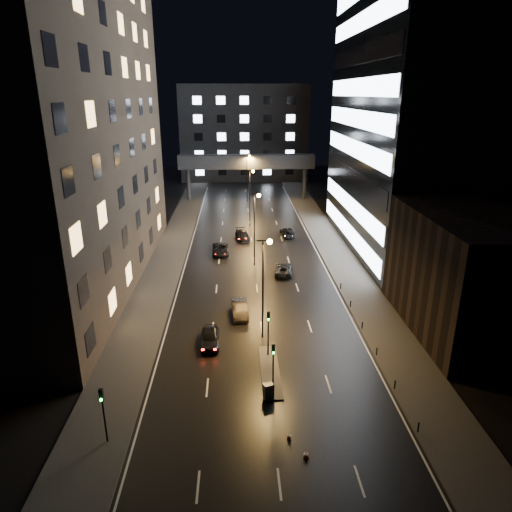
# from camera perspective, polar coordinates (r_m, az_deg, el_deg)

# --- Properties ---
(ground) EXTENTS (160.00, 160.00, 0.00)m
(ground) POSITION_cam_1_polar(r_m,az_deg,el_deg) (75.20, -0.58, 2.10)
(ground) COLOR black
(ground) RESTS_ON ground
(sidewalk_left) EXTENTS (5.00, 110.00, 0.15)m
(sidewalk_left) POSITION_cam_1_polar(r_m,az_deg,el_deg) (71.11, -10.56, 0.77)
(sidewalk_left) COLOR #383533
(sidewalk_left) RESTS_ON ground
(sidewalk_right) EXTENTS (5.00, 110.00, 0.15)m
(sidewalk_right) POSITION_cam_1_polar(r_m,az_deg,el_deg) (71.94, 9.56, 1.06)
(sidewalk_right) COLOR #383533
(sidewalk_right) RESTS_ON ground
(building_left) EXTENTS (15.00, 48.00, 40.00)m
(building_left) POSITION_cam_1_polar(r_m,az_deg,el_deg) (59.23, -23.26, 15.54)
(building_left) COLOR #2D2319
(building_left) RESTS_ON ground
(building_right_low) EXTENTS (10.00, 18.00, 12.00)m
(building_right_low) POSITION_cam_1_polar(r_m,az_deg,el_deg) (49.32, 24.68, -2.01)
(building_right_low) COLOR black
(building_right_low) RESTS_ON ground
(building_right_glass) EXTENTS (20.00, 36.00, 45.00)m
(building_right_glass) POSITION_cam_1_polar(r_m,az_deg,el_deg) (72.98, 20.62, 18.34)
(building_right_glass) COLOR black
(building_right_glass) RESTS_ON ground
(building_far) EXTENTS (34.00, 14.00, 25.00)m
(building_far) POSITION_cam_1_polar(r_m,az_deg,el_deg) (130.07, -1.51, 15.18)
(building_far) COLOR #333335
(building_far) RESTS_ON ground
(skybridge) EXTENTS (30.00, 3.00, 10.00)m
(skybridge) POSITION_cam_1_polar(r_m,az_deg,el_deg) (102.68, -1.18, 11.63)
(skybridge) COLOR #333335
(skybridge) RESTS_ON ground
(median_island) EXTENTS (1.60, 8.00, 0.15)m
(median_island) POSITION_cam_1_polar(r_m,az_deg,el_deg) (40.64, 1.76, -14.18)
(median_island) COLOR #383533
(median_island) RESTS_ON ground
(traffic_signal_near) EXTENTS (0.28, 0.34, 4.40)m
(traffic_signal_near) POSITION_cam_1_polar(r_m,az_deg,el_deg) (41.21, 1.55, -8.76)
(traffic_signal_near) COLOR black
(traffic_signal_near) RESTS_ON median_island
(traffic_signal_far) EXTENTS (0.28, 0.34, 4.40)m
(traffic_signal_far) POSITION_cam_1_polar(r_m,az_deg,el_deg) (36.48, 2.17, -12.88)
(traffic_signal_far) COLOR black
(traffic_signal_far) RESTS_ON median_island
(traffic_signal_corner) EXTENTS (0.28, 0.34, 4.40)m
(traffic_signal_corner) POSITION_cam_1_polar(r_m,az_deg,el_deg) (33.64, -18.59, -17.53)
(traffic_signal_corner) COLOR black
(traffic_signal_corner) RESTS_ON ground
(bollard_row) EXTENTS (0.12, 25.12, 0.90)m
(bollard_row) POSITION_cam_1_polar(r_m,az_deg,el_deg) (45.93, 13.95, -9.96)
(bollard_row) COLOR black
(bollard_row) RESTS_ON ground
(streetlight_near) EXTENTS (1.45, 0.50, 10.15)m
(streetlight_near) POSITION_cam_1_polar(r_m,az_deg,el_deg) (42.91, 1.08, -2.53)
(streetlight_near) COLOR black
(streetlight_near) RESTS_ON ground
(streetlight_mid_a) EXTENTS (1.45, 0.50, 10.15)m
(streetlight_mid_a) POSITION_cam_1_polar(r_m,az_deg,el_deg) (61.86, -0.06, 4.49)
(streetlight_mid_a) COLOR black
(streetlight_mid_a) RESTS_ON ground
(streetlight_mid_b) EXTENTS (1.45, 0.50, 10.15)m
(streetlight_mid_b) POSITION_cam_1_polar(r_m,az_deg,el_deg) (81.32, -0.68, 8.18)
(streetlight_mid_b) COLOR black
(streetlight_mid_b) RESTS_ON ground
(streetlight_far) EXTENTS (1.45, 0.50, 10.15)m
(streetlight_far) POSITION_cam_1_polar(r_m,az_deg,el_deg) (100.99, -1.05, 10.44)
(streetlight_far) COLOR black
(streetlight_far) RESTS_ON ground
(car_away_a) EXTENTS (1.89, 4.43, 1.49)m
(car_away_a) POSITION_cam_1_polar(r_m,az_deg,el_deg) (44.36, -5.77, -10.12)
(car_away_a) COLOR black
(car_away_a) RESTS_ON ground
(car_away_b) EXTENTS (1.88, 4.74, 1.53)m
(car_away_b) POSITION_cam_1_polar(r_m,az_deg,el_deg) (49.53, -2.04, -6.64)
(car_away_b) COLOR black
(car_away_b) RESTS_ON ground
(car_away_c) EXTENTS (2.64, 5.29, 1.44)m
(car_away_c) POSITION_cam_1_polar(r_m,az_deg,el_deg) (68.30, -4.48, 0.83)
(car_away_c) COLOR black
(car_away_c) RESTS_ON ground
(car_away_d) EXTENTS (2.60, 5.16, 1.44)m
(car_away_d) POSITION_cam_1_polar(r_m,az_deg,el_deg) (75.03, -1.73, 2.63)
(car_away_d) COLOR black
(car_away_d) RESTS_ON ground
(car_toward_a) EXTENTS (2.81, 4.98, 1.31)m
(car_toward_a) POSITION_cam_1_polar(r_m,az_deg,el_deg) (60.77, 3.47, -1.64)
(car_toward_a) COLOR black
(car_toward_a) RESTS_ON ground
(car_toward_b) EXTENTS (2.38, 4.96, 1.39)m
(car_toward_b) POSITION_cam_1_polar(r_m,az_deg,el_deg) (76.96, 3.94, 3.01)
(car_toward_b) COLOR black
(car_toward_b) RESTS_ON ground
(utility_cabinet) EXTENTS (0.91, 0.76, 1.24)m
(utility_cabinet) POSITION_cam_1_polar(r_m,az_deg,el_deg) (37.20, 1.57, -16.49)
(utility_cabinet) COLOR #525255
(utility_cabinet) RESTS_ON median_island
(cone_a) EXTENTS (0.43, 0.43, 0.52)m
(cone_a) POSITION_cam_1_polar(r_m,az_deg,el_deg) (34.11, 4.15, -21.56)
(cone_a) COLOR #EA4D0C
(cone_a) RESTS_ON ground
(cone_b) EXTENTS (0.53, 0.53, 0.55)m
(cone_b) POSITION_cam_1_polar(r_m,az_deg,el_deg) (32.89, 6.27, -23.49)
(cone_b) COLOR #FF3E0D
(cone_b) RESTS_ON ground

